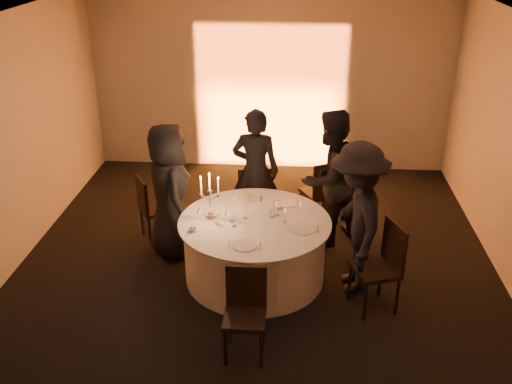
# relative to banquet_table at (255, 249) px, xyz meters

# --- Properties ---
(floor) EXTENTS (7.00, 7.00, 0.00)m
(floor) POSITION_rel_banquet_table_xyz_m (0.00, 0.00, -0.38)
(floor) COLOR black
(floor) RESTS_ON ground
(ceiling) EXTENTS (7.00, 7.00, 0.00)m
(ceiling) POSITION_rel_banquet_table_xyz_m (0.00, 0.00, 2.62)
(ceiling) COLOR silver
(ceiling) RESTS_ON wall_back
(wall_back) EXTENTS (7.00, 0.00, 7.00)m
(wall_back) POSITION_rel_banquet_table_xyz_m (0.00, 3.50, 1.12)
(wall_back) COLOR beige
(wall_back) RESTS_ON floor
(uplighter_fixture) EXTENTS (0.25, 0.12, 0.10)m
(uplighter_fixture) POSITION_rel_banquet_table_xyz_m (0.00, 3.20, -0.33)
(uplighter_fixture) COLOR black
(uplighter_fixture) RESTS_ON floor
(banquet_table) EXTENTS (1.80, 1.80, 0.77)m
(banquet_table) POSITION_rel_banquet_table_xyz_m (0.00, 0.00, 0.00)
(banquet_table) COLOR black
(banquet_table) RESTS_ON floor
(chair_left) EXTENTS (0.55, 0.55, 0.92)m
(chair_left) POSITION_rel_banquet_table_xyz_m (-1.45, 0.80, 0.13)
(chair_left) COLOR black
(chair_left) RESTS_ON floor
(chair_back_left) EXTENTS (0.40, 0.41, 0.85)m
(chair_back_left) POSITION_rel_banquet_table_xyz_m (-0.14, 1.41, 0.09)
(chair_back_left) COLOR black
(chair_back_left) RESTS_ON floor
(chair_back_right) EXTENTS (0.59, 0.59, 0.99)m
(chair_back_right) POSITION_rel_banquet_table_xyz_m (0.84, 1.38, 0.17)
(chair_back_right) COLOR black
(chair_back_right) RESTS_ON floor
(chair_right) EXTENTS (0.58, 0.58, 1.03)m
(chair_right) POSITION_rel_banquet_table_xyz_m (1.44, -0.48, 0.20)
(chair_right) COLOR black
(chair_right) RESTS_ON floor
(chair_front) EXTENTS (0.41, 0.41, 0.93)m
(chair_front) POSITION_rel_banquet_table_xyz_m (0.01, -1.32, 0.14)
(chair_front) COLOR black
(chair_front) RESTS_ON floor
(guest_left) EXTENTS (0.87, 1.01, 1.76)m
(guest_left) POSITION_rel_banquet_table_xyz_m (-1.12, 0.51, 0.49)
(guest_left) COLOR black
(guest_left) RESTS_ON floor
(guest_back_left) EXTENTS (0.67, 0.46, 1.75)m
(guest_back_left) POSITION_rel_banquet_table_xyz_m (-0.08, 1.22, 0.49)
(guest_back_left) COLOR black
(guest_back_left) RESTS_ON floor
(guest_back_right) EXTENTS (1.13, 1.12, 1.84)m
(guest_back_right) POSITION_rel_banquet_table_xyz_m (0.90, 0.96, 0.54)
(guest_back_right) COLOR black
(guest_back_right) RESTS_ON floor
(guest_right) EXTENTS (0.78, 1.23, 1.81)m
(guest_right) POSITION_rel_banquet_table_xyz_m (1.16, -0.11, 0.52)
(guest_right) COLOR black
(guest_right) RESTS_ON floor
(plate_left) EXTENTS (0.36, 0.26, 0.01)m
(plate_left) POSITION_rel_banquet_table_xyz_m (-0.53, 0.18, 0.39)
(plate_left) COLOR white
(plate_left) RESTS_ON banquet_table
(plate_back_left) EXTENTS (0.36, 0.28, 0.08)m
(plate_back_left) POSITION_rel_banquet_table_xyz_m (-0.14, 0.57, 0.40)
(plate_back_left) COLOR white
(plate_back_left) RESTS_ON banquet_table
(plate_back_right) EXTENTS (0.35, 0.25, 0.01)m
(plate_back_right) POSITION_rel_banquet_table_xyz_m (0.36, 0.47, 0.39)
(plate_back_right) COLOR white
(plate_back_right) RESTS_ON banquet_table
(plate_right) EXTENTS (0.36, 0.30, 0.01)m
(plate_right) POSITION_rel_banquet_table_xyz_m (0.56, -0.16, 0.39)
(plate_right) COLOR white
(plate_right) RESTS_ON banquet_table
(plate_front) EXTENTS (0.36, 0.27, 0.01)m
(plate_front) POSITION_rel_banquet_table_xyz_m (-0.07, -0.57, 0.39)
(plate_front) COLOR white
(plate_front) RESTS_ON banquet_table
(coffee_cup) EXTENTS (0.11, 0.11, 0.07)m
(coffee_cup) POSITION_rel_banquet_table_xyz_m (-0.68, -0.28, 0.42)
(coffee_cup) COLOR white
(coffee_cup) RESTS_ON banquet_table
(candelabra) EXTENTS (0.25, 0.12, 0.60)m
(candelabra) POSITION_rel_banquet_table_xyz_m (-0.52, 0.01, 0.60)
(candelabra) COLOR silver
(candelabra) RESTS_ON banquet_table
(wine_glass_a) EXTENTS (0.07, 0.07, 0.19)m
(wine_glass_a) POSITION_rel_banquet_table_xyz_m (-0.22, -0.16, 0.52)
(wine_glass_a) COLOR white
(wine_glass_a) RESTS_ON banquet_table
(wine_glass_b) EXTENTS (0.07, 0.07, 0.19)m
(wine_glass_b) POSITION_rel_banquet_table_xyz_m (0.26, 0.17, 0.52)
(wine_glass_b) COLOR white
(wine_glass_b) RESTS_ON banquet_table
(wine_glass_c) EXTENTS (0.07, 0.07, 0.19)m
(wine_glass_c) POSITION_rel_banquet_table_xyz_m (-0.27, -0.04, 0.52)
(wine_glass_c) COLOR white
(wine_glass_c) RESTS_ON banquet_table
(wine_glass_d) EXTENTS (0.07, 0.07, 0.19)m
(wine_glass_d) POSITION_rel_banquet_table_xyz_m (0.35, -0.00, 0.52)
(wine_glass_d) COLOR white
(wine_glass_d) RESTS_ON banquet_table
(wine_glass_e) EXTENTS (0.07, 0.07, 0.19)m
(wine_glass_e) POSITION_rel_banquet_table_xyz_m (-0.12, 0.06, 0.52)
(wine_glass_e) COLOR white
(wine_glass_e) RESTS_ON banquet_table
(wine_glass_f) EXTENTS (0.07, 0.07, 0.19)m
(wine_glass_f) POSITION_rel_banquet_table_xyz_m (-0.43, -0.10, 0.52)
(wine_glass_f) COLOR white
(wine_glass_f) RESTS_ON banquet_table
(tumbler_a) EXTENTS (0.07, 0.07, 0.09)m
(tumbler_a) POSITION_rel_banquet_table_xyz_m (0.28, 0.33, 0.43)
(tumbler_a) COLOR white
(tumbler_a) RESTS_ON banquet_table
(tumbler_b) EXTENTS (0.07, 0.07, 0.09)m
(tumbler_b) POSITION_rel_banquet_table_xyz_m (0.20, 0.10, 0.43)
(tumbler_b) COLOR white
(tumbler_b) RESTS_ON banquet_table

